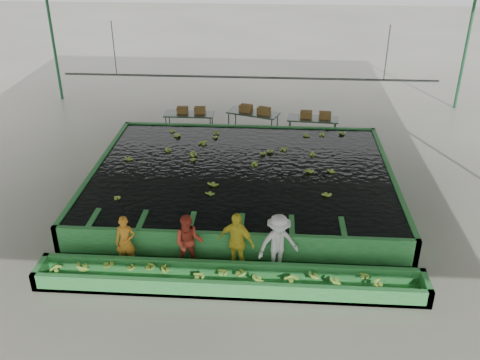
# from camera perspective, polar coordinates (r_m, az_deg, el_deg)

# --- Properties ---
(ground) EXTENTS (80.00, 80.00, 0.00)m
(ground) POSITION_cam_1_polar(r_m,az_deg,el_deg) (16.96, -0.12, -3.78)
(ground) COLOR gray
(ground) RESTS_ON ground
(shed_roof) EXTENTS (20.00, 22.00, 0.04)m
(shed_roof) POSITION_cam_1_polar(r_m,az_deg,el_deg) (14.99, -0.13, 12.80)
(shed_roof) COLOR gray
(shed_roof) RESTS_ON shed_posts
(shed_posts) EXTENTS (20.00, 22.00, 5.00)m
(shed_posts) POSITION_cam_1_polar(r_m,az_deg,el_deg) (15.81, -0.12, 4.00)
(shed_posts) COLOR #226039
(shed_posts) RESTS_ON ground
(flotation_tank) EXTENTS (10.00, 8.00, 0.90)m
(flotation_tank) POSITION_cam_1_polar(r_m,az_deg,el_deg) (18.04, 0.22, -0.09)
(flotation_tank) COLOR #30883D
(flotation_tank) RESTS_ON ground
(tank_water) EXTENTS (9.70, 7.70, 0.00)m
(tank_water) POSITION_cam_1_polar(r_m,az_deg,el_deg) (17.86, 0.22, 1.05)
(tank_water) COLOR black
(tank_water) RESTS_ON flotation_tank
(sorting_trough) EXTENTS (10.00, 1.00, 0.50)m
(sorting_trough) POSITION_cam_1_polar(r_m,az_deg,el_deg) (13.86, -1.17, -10.60)
(sorting_trough) COLOR #30883D
(sorting_trough) RESTS_ON ground
(cableway_rail) EXTENTS (0.08, 0.08, 14.00)m
(cableway_rail) POSITION_cam_1_polar(r_m,az_deg,el_deg) (20.34, 0.88, 10.89)
(cableway_rail) COLOR #59605B
(cableway_rail) RESTS_ON shed_roof
(rail_hanger_left) EXTENTS (0.04, 0.04, 2.00)m
(rail_hanger_left) POSITION_cam_1_polar(r_m,az_deg,el_deg) (20.93, -13.30, 13.50)
(rail_hanger_left) COLOR #59605B
(rail_hanger_left) RESTS_ON shed_roof
(rail_hanger_right) EXTENTS (0.04, 0.04, 2.00)m
(rail_hanger_right) POSITION_cam_1_polar(r_m,az_deg,el_deg) (20.44, 15.41, 12.93)
(rail_hanger_right) COLOR #59605B
(rail_hanger_right) RESTS_ON shed_roof
(worker_a) EXTENTS (0.56, 0.38, 1.49)m
(worker_a) POSITION_cam_1_polar(r_m,az_deg,el_deg) (14.69, -12.11, -6.46)
(worker_a) COLOR orange
(worker_a) RESTS_ON ground
(worker_b) EXTENTS (0.83, 0.67, 1.60)m
(worker_b) POSITION_cam_1_polar(r_m,az_deg,el_deg) (14.30, -5.49, -6.65)
(worker_b) COLOR #B03825
(worker_b) RESTS_ON ground
(worker_c) EXTENTS (1.11, 0.78, 1.75)m
(worker_c) POSITION_cam_1_polar(r_m,az_deg,el_deg) (14.13, -0.39, -6.63)
(worker_c) COLOR yellow
(worker_c) RESTS_ON ground
(worker_d) EXTENTS (1.28, 1.01, 1.73)m
(worker_d) POSITION_cam_1_polar(r_m,az_deg,el_deg) (14.11, 4.10, -6.82)
(worker_d) COLOR silver
(worker_d) RESTS_ON ground
(packing_table_left) EXTENTS (2.07, 0.83, 0.94)m
(packing_table_left) POSITION_cam_1_polar(r_m,az_deg,el_deg) (22.88, -5.41, 5.99)
(packing_table_left) COLOR #59605B
(packing_table_left) RESTS_ON ground
(packing_table_mid) EXTENTS (2.30, 1.50, 0.97)m
(packing_table_mid) POSITION_cam_1_polar(r_m,az_deg,el_deg) (22.83, 1.39, 6.10)
(packing_table_mid) COLOR #59605B
(packing_table_mid) RESTS_ON ground
(packing_table_right) EXTENTS (2.12, 0.97, 0.94)m
(packing_table_right) POSITION_cam_1_polar(r_m,az_deg,el_deg) (22.48, 7.70, 5.45)
(packing_table_right) COLOR #59605B
(packing_table_right) RESTS_ON ground
(box_stack_left) EXTENTS (1.20, 0.37, 0.26)m
(box_stack_left) POSITION_cam_1_polar(r_m,az_deg,el_deg) (22.75, -5.22, 7.14)
(box_stack_left) COLOR brown
(box_stack_left) RESTS_ON packing_table_left
(box_stack_mid) EXTENTS (1.37, 0.79, 0.28)m
(box_stack_mid) POSITION_cam_1_polar(r_m,az_deg,el_deg) (22.59, 1.58, 7.18)
(box_stack_mid) COLOR brown
(box_stack_mid) RESTS_ON packing_table_mid
(box_stack_right) EXTENTS (1.28, 0.45, 0.27)m
(box_stack_right) POSITION_cam_1_polar(r_m,az_deg,el_deg) (22.34, 8.04, 6.58)
(box_stack_right) COLOR brown
(box_stack_right) RESTS_ON packing_table_right
(floating_bananas) EXTENTS (9.13, 6.22, 0.12)m
(floating_bananas) POSITION_cam_1_polar(r_m,az_deg,el_deg) (18.58, 0.38, 2.14)
(floating_bananas) COLOR #8FC03C
(floating_bananas) RESTS_ON tank_water
(trough_bananas) EXTENTS (8.97, 0.60, 0.12)m
(trough_bananas) POSITION_cam_1_polar(r_m,az_deg,el_deg) (13.77, -1.18, -10.11)
(trough_bananas) COLOR #8FC03C
(trough_bananas) RESTS_ON sorting_trough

